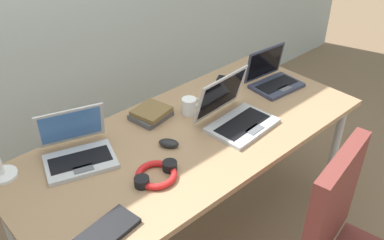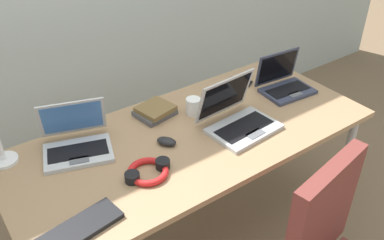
% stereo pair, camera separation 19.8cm
% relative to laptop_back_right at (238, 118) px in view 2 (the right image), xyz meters
% --- Properties ---
extents(ground_plane, '(12.00, 12.00, 0.00)m').
position_rel_laptop_back_right_xyz_m(ground_plane, '(-0.22, 0.08, -0.79)').
color(ground_plane, '#7A6047').
extents(desk, '(1.80, 0.80, 0.74)m').
position_rel_laptop_back_right_xyz_m(desk, '(-0.22, 0.08, -0.11)').
color(desk, '#9E7A56').
rests_on(desk, ground_plane).
extents(laptop_back_right, '(0.36, 0.32, 0.24)m').
position_rel_laptop_back_right_xyz_m(laptop_back_right, '(0.00, 0.00, 0.00)').
color(laptop_back_right, '#B7BABC').
rests_on(laptop_back_right, desk).
extents(laptop_near_mouse, '(0.37, 0.35, 0.22)m').
position_rel_laptop_back_right_xyz_m(laptop_near_mouse, '(-0.72, 0.29, -0.00)').
color(laptop_near_mouse, '#B7BABC').
rests_on(laptop_near_mouse, desk).
extents(laptop_back_left, '(0.30, 0.24, 0.21)m').
position_rel_laptop_back_right_xyz_m(laptop_back_left, '(0.45, 0.12, -0.00)').
color(laptop_back_left, '#33384C').
rests_on(laptop_back_left, desk).
extents(external_keyboard, '(0.34, 0.17, 0.02)m').
position_rel_laptop_back_right_xyz_m(external_keyboard, '(-0.91, -0.17, -0.04)').
color(external_keyboard, black).
rests_on(external_keyboard, desk).
extents(computer_mouse, '(0.10, 0.11, 0.03)m').
position_rel_laptop_back_right_xyz_m(computer_mouse, '(-0.37, 0.08, -0.03)').
color(computer_mouse, black).
rests_on(computer_mouse, desk).
extents(cell_phone, '(0.12, 0.15, 0.01)m').
position_rel_laptop_back_right_xyz_m(cell_phone, '(0.31, 0.34, -0.04)').
color(cell_phone, black).
rests_on(cell_phone, desk).
extents(headphones, '(0.21, 0.18, 0.04)m').
position_rel_laptop_back_right_xyz_m(headphones, '(-0.55, -0.05, -0.03)').
color(headphones, red).
rests_on(headphones, desk).
extents(book_stack, '(0.21, 0.19, 0.05)m').
position_rel_laptop_back_right_xyz_m(book_stack, '(-0.28, 0.33, -0.02)').
color(book_stack, '#4C4C51').
rests_on(book_stack, desk).
extents(coffee_mug, '(0.11, 0.08, 0.09)m').
position_rel_laptop_back_right_xyz_m(coffee_mug, '(-0.11, 0.23, -0.00)').
color(coffee_mug, white).
rests_on(coffee_mug, desk).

